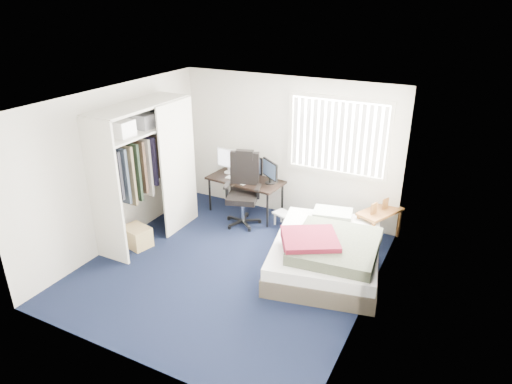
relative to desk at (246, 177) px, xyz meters
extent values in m
plane|color=black|center=(0.65, -1.76, -0.72)|extent=(4.20, 4.20, 0.00)
plane|color=silver|center=(0.65, 0.34, 0.53)|extent=(4.00, 0.00, 4.00)
plane|color=silver|center=(0.65, -3.86, 0.53)|extent=(4.00, 0.00, 4.00)
plane|color=silver|center=(-1.35, -1.76, 0.53)|extent=(0.00, 4.20, 4.20)
plane|color=silver|center=(2.65, -1.76, 0.53)|extent=(0.00, 4.20, 4.20)
plane|color=white|center=(0.65, -1.76, 1.78)|extent=(4.20, 4.20, 0.00)
cube|color=white|center=(1.55, 0.32, 0.88)|extent=(1.60, 0.02, 1.20)
cube|color=beige|center=(1.55, 0.29, 1.51)|extent=(1.72, 0.06, 0.06)
cube|color=beige|center=(1.55, 0.29, 0.25)|extent=(1.72, 0.06, 0.06)
cube|color=white|center=(1.55, 0.26, 0.88)|extent=(1.60, 0.04, 1.16)
cube|color=beige|center=(-1.05, -2.36, 0.38)|extent=(0.60, 0.04, 2.20)
cube|color=beige|center=(-1.05, -0.56, 0.38)|extent=(0.60, 0.04, 2.20)
cube|color=beige|center=(-1.05, -1.46, 1.48)|extent=(0.60, 1.80, 0.04)
cube|color=beige|center=(-1.05, -1.46, 1.10)|extent=(0.56, 1.74, 0.03)
cylinder|color=silver|center=(-1.05, -1.46, 0.98)|extent=(0.03, 1.72, 0.03)
cube|color=#26262B|center=(-1.05, -1.56, 0.53)|extent=(0.38, 1.10, 0.90)
cube|color=beige|center=(-0.73, -1.01, 0.38)|extent=(0.03, 0.90, 2.20)
cube|color=white|center=(-1.05, -1.91, 1.24)|extent=(0.38, 0.30, 0.24)
cube|color=gray|center=(-1.05, -1.41, 1.23)|extent=(0.34, 0.28, 0.22)
cube|color=black|center=(-0.01, -0.03, -0.06)|extent=(1.42, 0.76, 0.04)
cylinder|color=black|center=(-0.65, -0.23, -0.40)|extent=(0.04, 0.04, 0.63)
cylinder|color=black|center=(-0.60, 0.29, -0.40)|extent=(0.04, 0.04, 0.63)
cylinder|color=black|center=(0.59, -0.34, -0.40)|extent=(0.04, 0.04, 0.63)
cylinder|color=black|center=(0.64, 0.17, -0.40)|extent=(0.04, 0.04, 0.63)
cube|color=white|center=(-0.43, 0.12, 0.24)|extent=(0.50, 0.08, 0.36)
cube|color=white|center=(-0.43, 0.12, 0.24)|extent=(0.45, 0.05, 0.31)
cube|color=black|center=(0.05, 0.08, 0.22)|extent=(0.48, 0.07, 0.32)
cube|color=#1E2838|center=(0.05, 0.08, 0.22)|extent=(0.43, 0.05, 0.27)
cube|color=black|center=(0.47, 0.00, 0.22)|extent=(0.48, 0.07, 0.32)
cube|color=#1E2838|center=(0.47, 0.00, 0.22)|extent=(0.43, 0.05, 0.27)
cube|color=white|center=(-0.15, -0.10, -0.03)|extent=(0.41, 0.18, 0.02)
cube|color=black|center=(0.12, -0.13, -0.03)|extent=(0.07, 0.11, 0.02)
cylinder|color=silver|center=(0.26, -0.10, 0.04)|extent=(0.08, 0.08, 0.16)
cube|color=white|center=(-0.01, -0.03, -0.04)|extent=(0.32, 0.31, 0.00)
cube|color=black|center=(0.15, -0.43, -0.66)|extent=(0.76, 0.76, 0.12)
cylinder|color=silver|center=(0.15, -0.43, -0.44)|extent=(0.06, 0.06, 0.40)
cube|color=black|center=(0.15, -0.43, -0.21)|extent=(0.63, 0.63, 0.10)
cube|color=black|center=(0.08, -0.21, 0.19)|extent=(0.51, 0.25, 0.70)
cube|color=black|center=(0.08, -0.21, 0.49)|extent=(0.32, 0.21, 0.16)
cube|color=black|center=(-0.11, -0.51, 0.00)|extent=(0.15, 0.29, 0.04)
cube|color=black|center=(0.41, -0.35, 0.00)|extent=(0.15, 0.29, 0.04)
cube|color=white|center=(0.81, -0.17, -0.49)|extent=(0.37, 0.33, 0.03)
cylinder|color=white|center=(0.67, -0.20, -0.61)|extent=(0.04, 0.04, 0.22)
cylinder|color=white|center=(0.73, -0.05, -0.61)|extent=(0.04, 0.04, 0.22)
cylinder|color=white|center=(0.88, -0.28, -0.61)|extent=(0.04, 0.04, 0.22)
cylinder|color=white|center=(0.94, -0.13, -0.61)|extent=(0.04, 0.04, 0.22)
cube|color=brown|center=(2.40, 0.09, -0.21)|extent=(0.67, 0.86, 0.04)
cube|color=brown|center=(2.12, -0.15, -0.47)|extent=(0.05, 0.05, 0.49)
cube|color=brown|center=(2.41, 0.47, -0.47)|extent=(0.05, 0.05, 0.49)
cube|color=brown|center=(2.39, -0.28, -0.47)|extent=(0.05, 0.05, 0.49)
cube|color=brown|center=(2.68, 0.34, -0.47)|extent=(0.05, 0.05, 0.49)
cube|color=brown|center=(2.33, -0.06, -0.10)|extent=(0.08, 0.14, 0.18)
cube|color=brown|center=(2.45, 0.20, -0.10)|extent=(0.08, 0.14, 0.18)
cube|color=#463E32|center=(1.90, -1.07, -0.58)|extent=(1.90, 2.29, 0.26)
cube|color=white|center=(1.90, -1.07, -0.37)|extent=(1.85, 2.24, 0.18)
cube|color=#B5BBAD|center=(1.75, -0.35, -0.21)|extent=(0.67, 0.52, 0.14)
cube|color=#383F2F|center=(2.10, -1.28, -0.21)|extent=(1.26, 1.36, 0.18)
cube|color=maroon|center=(1.78, -1.45, -0.13)|extent=(1.00, 0.98, 0.16)
cube|color=tan|center=(-1.00, -1.87, -0.55)|extent=(0.50, 0.42, 0.33)
camera|label=1|loc=(3.62, -6.70, 3.04)|focal=32.00mm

